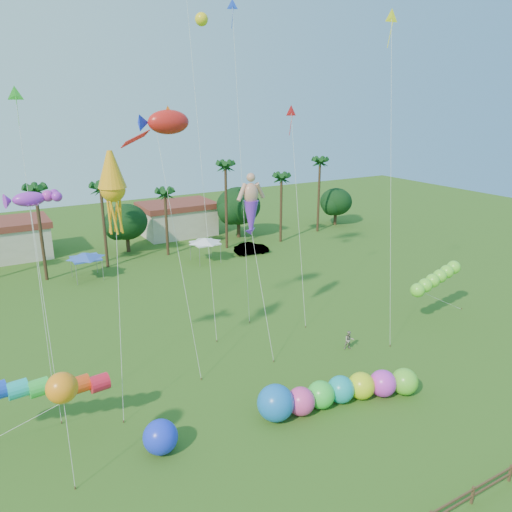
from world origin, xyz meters
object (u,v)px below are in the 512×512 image
spectator_b (349,340)px  blue_ball (160,437)px  caterpillar_inflatable (334,392)px  car_b (252,248)px

spectator_b → blue_ball: blue_ball is taller
spectator_b → caterpillar_inflatable: (-5.98, -5.47, 0.19)m
spectator_b → caterpillar_inflatable: bearing=-114.6°
car_b → spectator_b: 27.18m
caterpillar_inflatable → blue_ball: size_ratio=5.74×
caterpillar_inflatable → blue_ball: bearing=-175.6°
spectator_b → car_b: bearing=99.7°
car_b → blue_ball: (-23.45, -30.54, 0.26)m
car_b → caterpillar_inflatable: (-12.20, -31.93, 0.24)m
car_b → blue_ball: 38.51m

